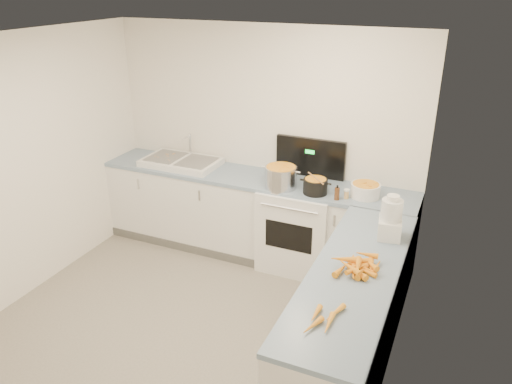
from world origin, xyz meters
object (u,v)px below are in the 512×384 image
at_px(sink, 181,162).
at_px(food_processor, 391,220).
at_px(extract_bottle, 337,194).
at_px(spice_jar, 346,195).
at_px(steel_pot, 281,178).
at_px(mixing_bowl, 365,190).
at_px(stove, 299,225).
at_px(black_pot, 315,187).

bearing_deg(sink, food_processor, -17.50).
bearing_deg(extract_bottle, sink, 173.21).
height_order(spice_jar, food_processor, food_processor).
distance_m(sink, steel_pot, 1.29).
bearing_deg(sink, spice_jar, -4.57).
bearing_deg(sink, mixing_bowl, -1.10).
bearing_deg(extract_bottle, spice_jar, 41.08).
bearing_deg(stove, spice_jar, -15.35).
bearing_deg(steel_pot, sink, 173.22).
xyz_separation_m(black_pot, spice_jar, (0.32, 0.00, -0.03)).
distance_m(spice_jar, food_processor, 0.82).
distance_m(black_pot, food_processor, 1.05).
xyz_separation_m(spice_jar, food_processor, (0.52, -0.63, 0.12)).
distance_m(stove, food_processor, 1.43).
bearing_deg(black_pot, steel_pot, 178.82).
height_order(steel_pot, mixing_bowl, steel_pot).
relative_size(steel_pot, food_processor, 0.88).
distance_m(stove, extract_bottle, 0.72).
bearing_deg(sink, steel_pot, -6.78).
xyz_separation_m(black_pot, mixing_bowl, (0.47, 0.12, 0.00)).
relative_size(steel_pot, mixing_bowl, 1.14).
xyz_separation_m(sink, spice_jar, (1.97, -0.16, 0.00)).
distance_m(mixing_bowl, extract_bottle, 0.30).
xyz_separation_m(sink, black_pot, (1.65, -0.16, 0.03)).
bearing_deg(spice_jar, food_processor, -50.36).
distance_m(mixing_bowl, food_processor, 0.83).
bearing_deg(steel_pot, black_pot, -1.18).
bearing_deg(food_processor, spice_jar, 129.64).
bearing_deg(spice_jar, steel_pot, 179.56).
relative_size(stove, mixing_bowl, 4.71).
height_order(stove, mixing_bowl, stove).
bearing_deg(extract_bottle, steel_pot, 173.18).
xyz_separation_m(steel_pot, spice_jar, (0.69, -0.01, -0.06)).
height_order(steel_pot, spice_jar, steel_pot).
distance_m(sink, food_processor, 2.61).
relative_size(black_pot, extract_bottle, 1.95).
bearing_deg(mixing_bowl, sink, 178.90).
bearing_deg(stove, sink, 179.38).
bearing_deg(steel_pot, food_processor, -27.63).
height_order(stove, steel_pot, stove).
bearing_deg(extract_bottle, stove, 154.47).
xyz_separation_m(steel_pot, mixing_bowl, (0.84, 0.11, -0.03)).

